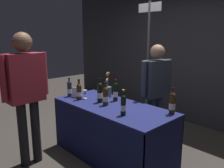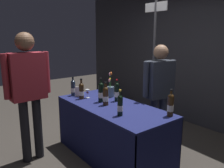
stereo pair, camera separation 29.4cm
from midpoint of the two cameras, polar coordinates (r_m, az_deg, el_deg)
ground_plane at (r=3.50m, az=-2.52°, el=-17.61°), size 12.00×12.00×0.00m
back_partition at (r=4.70m, az=17.17°, el=6.97°), size 6.80×0.12×2.70m
tasting_table at (r=3.26m, az=-2.62°, el=-9.28°), size 1.77×0.78×0.78m
featured_wine_bottle at (r=3.15m, az=-4.30°, el=-2.97°), size 0.08×0.08×0.33m
display_bottle_0 at (r=3.47m, az=-10.61°, el=-1.83°), size 0.08×0.08×0.31m
display_bottle_1 at (r=3.29m, az=-5.61°, el=-2.07°), size 0.08×0.08×0.35m
display_bottle_2 at (r=2.85m, az=11.93°, el=-4.69°), size 0.08×0.08×0.33m
display_bottle_3 at (r=2.75m, az=-0.22°, el=-5.22°), size 0.07×0.07×0.32m
display_bottle_4 at (r=3.67m, az=-12.81°, el=-1.14°), size 0.07×0.07×0.30m
display_bottle_5 at (r=3.34m, az=-1.66°, el=-1.92°), size 0.07×0.07×0.33m
wine_glass_near_vendor at (r=3.52m, az=-9.14°, el=-2.11°), size 0.06×0.06×0.13m
flower_vase at (r=3.57m, az=-3.39°, el=-1.59°), size 0.11×0.11×0.40m
brochure_stand at (r=3.59m, az=-11.19°, el=-2.16°), size 0.15×0.08×0.16m
vendor_presenter at (r=3.57m, az=8.62°, el=-0.60°), size 0.28×0.59×1.60m
taster_foreground_right at (r=3.20m, az=-23.16°, el=-0.66°), size 0.24×0.63×1.77m
booth_signpost at (r=4.05m, az=6.90°, el=6.57°), size 0.46×0.04×2.29m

